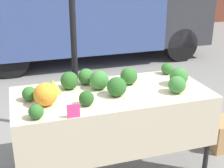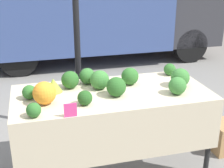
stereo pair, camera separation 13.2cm
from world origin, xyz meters
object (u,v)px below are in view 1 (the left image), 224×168
Objects in this scene: orange_cauliflower at (45,94)px; price_sign at (73,111)px; produce_crate at (224,133)px; parked_truck at (79,1)px.

orange_cauliflower is 1.74× the size of price_sign.
price_sign is 1.99m from produce_crate.
produce_crate is (0.79, -4.07, -1.09)m from parked_truck.
orange_cauliflower reaches higher than produce_crate.
parked_truck reaches higher than orange_cauliflower.
price_sign is at bearing -59.28° from orange_cauliflower.
price_sign is at bearing -166.83° from produce_crate.
orange_cauliflower is 2.13m from produce_crate.
parked_truck reaches higher than produce_crate.
parked_truck is 4.29m from produce_crate.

